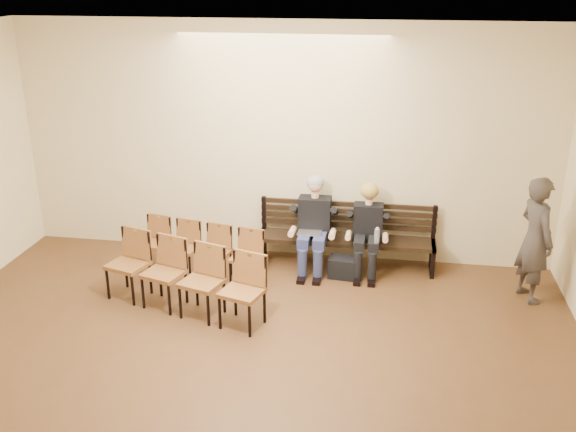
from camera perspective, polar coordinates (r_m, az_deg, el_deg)
name	(u,v)px	position (r m, az deg, el deg)	size (l,w,h in m)	color
room_walls	(195,178)	(5.30, -8.25, 3.37)	(8.02, 10.01, 3.51)	beige
bench	(345,252)	(9.53, 5.12, -3.20)	(2.60, 0.90, 0.45)	black
seated_man	(314,224)	(9.27, 2.31, -0.68)	(0.58, 0.80, 1.39)	black
seated_woman	(367,233)	(9.25, 7.06, -1.47)	(0.52, 0.72, 1.21)	black
laptop	(310,234)	(9.21, 1.93, -1.65)	(0.34, 0.27, 0.25)	silver
water_bottle	(377,244)	(8.99, 7.87, -2.46)	(0.07, 0.07, 0.24)	silver
bag	(343,267)	(9.22, 4.92, -4.57)	(0.40, 0.28, 0.30)	black
passerby	(537,230)	(8.88, 21.23, -1.20)	(0.71, 0.47, 1.95)	#39322E
chair_row_front	(199,251)	(9.22, -7.93, -3.07)	(1.88, 0.42, 0.77)	brown
chair_row_back	(182,278)	(8.30, -9.38, -5.48)	(2.23, 0.50, 0.92)	brown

